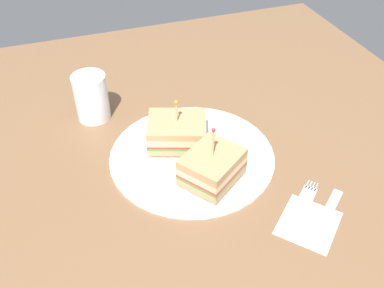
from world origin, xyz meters
The scene contains 8 objects.
ground_plane centered at (0.00, 0.00, -1.00)cm, with size 108.67×108.67×2.00cm, color brown.
plate centered at (0.00, 0.00, 0.47)cm, with size 29.12×29.12×0.95cm, color white.
sandwich_half_front centered at (1.51, -3.78, 3.26)cm, with size 12.41×11.19×9.02cm.
sandwich_half_back centered at (-0.97, 7.04, 3.47)cm, with size 12.07×11.67×10.41cm.
drink_glass centered at (14.32, -17.71, 4.13)cm, with size 6.49×6.49×9.28cm.
napkin centered at (-11.60, 20.12, 0.07)cm, with size 9.04×8.14×0.15cm, color white.
fork centered at (-13.39, 16.02, 0.18)cm, with size 10.14×9.38×0.35cm.
knife centered at (-15.45, 19.35, 0.18)cm, with size 10.68×8.88×0.35cm.
Camera 1 is at (18.99, 54.23, 51.38)cm, focal length 40.54 mm.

